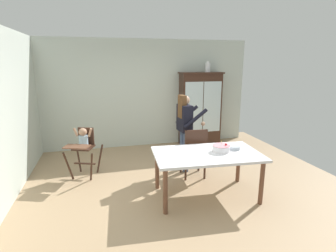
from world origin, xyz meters
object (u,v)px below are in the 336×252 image
(ceramic_vase, at_px, (208,67))
(dining_table, at_px, (207,158))
(china_cabinet, at_px, (200,109))
(adult_person, at_px, (185,124))
(high_chair_with_toddler, at_px, (83,143))
(serving_bowl, at_px, (234,148))
(dining_chair_far_side, at_px, (194,150))
(birthday_cake, at_px, (221,148))

(ceramic_vase, distance_m, dining_table, 3.26)
(china_cabinet, distance_m, adult_person, 1.89)
(high_chair_with_toddler, relative_size, serving_bowl, 5.28)
(china_cabinet, relative_size, ceramic_vase, 7.00)
(adult_person, bearing_deg, ceramic_vase, -40.51)
(ceramic_vase, height_order, high_chair_with_toddler, ceramic_vase)
(high_chair_with_toddler, height_order, adult_person, adult_person)
(adult_person, height_order, dining_chair_far_side, adult_person)
(china_cabinet, relative_size, dining_chair_far_side, 1.97)
(birthday_cake, bearing_deg, serving_bowl, 10.15)
(dining_table, relative_size, birthday_cake, 6.21)
(ceramic_vase, height_order, dining_chair_far_side, ceramic_vase)
(china_cabinet, relative_size, birthday_cake, 6.75)
(adult_person, height_order, serving_bowl, adult_person)
(china_cabinet, relative_size, high_chair_with_toddler, 1.99)
(birthday_cake, bearing_deg, high_chair_with_toddler, 149.25)
(dining_table, height_order, birthday_cake, birthday_cake)
(ceramic_vase, xyz_separation_m, serving_bowl, (-0.61, -2.69, -1.24))
(china_cabinet, bearing_deg, birthday_cake, -104.31)
(high_chair_with_toddler, xyz_separation_m, adult_person, (1.94, -0.20, 0.31))
(ceramic_vase, distance_m, serving_bowl, 3.02)
(ceramic_vase, xyz_separation_m, birthday_cake, (-0.87, -2.74, -1.22))
(serving_bowl, height_order, dining_chair_far_side, dining_chair_far_side)
(adult_person, bearing_deg, china_cabinet, -36.12)
(birthday_cake, bearing_deg, adult_person, 103.04)
(dining_table, xyz_separation_m, birthday_cake, (0.24, 0.01, 0.14))
(high_chair_with_toddler, relative_size, adult_person, 0.62)
(dining_chair_far_side, bearing_deg, birthday_cake, 108.72)
(high_chair_with_toddler, height_order, serving_bowl, high_chair_with_toddler)
(dining_table, distance_m, serving_bowl, 0.52)
(china_cabinet, relative_size, dining_table, 1.09)
(dining_table, height_order, dining_chair_far_side, dining_chair_far_side)
(dining_table, xyz_separation_m, dining_chair_far_side, (0.05, 0.71, -0.10))
(adult_person, relative_size, birthday_cake, 5.47)
(ceramic_vase, bearing_deg, dining_chair_far_side, -117.72)
(adult_person, bearing_deg, birthday_cake, -172.78)
(adult_person, relative_size, serving_bowl, 8.50)
(ceramic_vase, bearing_deg, adult_person, -124.69)
(china_cabinet, bearing_deg, dining_chair_far_side, -113.68)
(high_chair_with_toddler, height_order, dining_table, high_chair_with_toddler)
(china_cabinet, height_order, ceramic_vase, ceramic_vase)
(high_chair_with_toddler, bearing_deg, serving_bowl, -6.66)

